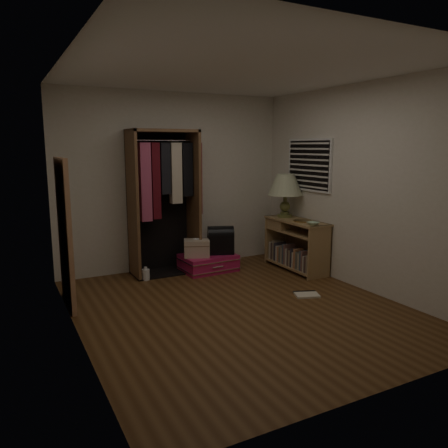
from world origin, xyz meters
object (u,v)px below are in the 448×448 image
at_px(pink_suitcase, 208,263).
at_px(table_lamp, 285,186).
at_px(console_bookshelf, 294,243).
at_px(open_wardrobe, 165,189).
at_px(floor_mirror, 65,233).
at_px(black_bag, 221,239).
at_px(train_case, 197,248).
at_px(white_jug, 146,274).

height_order(pink_suitcase, table_lamp, table_lamp).
xyz_separation_m(console_bookshelf, open_wardrobe, (-1.75, 0.72, 0.82)).
xyz_separation_m(floor_mirror, black_bag, (2.25, 0.53, -0.39)).
bearing_deg(pink_suitcase, floor_mirror, -168.09).
bearing_deg(pink_suitcase, table_lamp, -14.06).
distance_m(train_case, white_jug, 0.82).
height_order(floor_mirror, black_bag, floor_mirror).
distance_m(pink_suitcase, table_lamp, 1.65).
relative_size(floor_mirror, table_lamp, 2.59).
height_order(pink_suitcase, black_bag, black_bag).
bearing_deg(white_jug, open_wardrobe, 31.65).
bearing_deg(black_bag, table_lamp, 8.23).
xyz_separation_m(open_wardrobe, train_case, (0.37, -0.25, -0.85)).
bearing_deg(table_lamp, pink_suitcase, 168.93).
relative_size(console_bookshelf, black_bag, 2.52).
xyz_separation_m(train_case, table_lamp, (1.39, -0.21, 0.86)).
relative_size(black_bag, table_lamp, 0.68).
relative_size(train_case, table_lamp, 0.66).
distance_m(black_bag, white_jug, 1.22).
height_order(open_wardrobe, black_bag, open_wardrobe).
bearing_deg(open_wardrobe, white_jug, -148.35).
bearing_deg(open_wardrobe, table_lamp, -14.54).
distance_m(black_bag, table_lamp, 1.28).
bearing_deg(pink_suitcase, open_wardrobe, 155.53).
bearing_deg(white_jug, pink_suitcase, 1.39).
bearing_deg(console_bookshelf, floor_mirror, -179.15).
height_order(floor_mirror, white_jug, floor_mirror).
height_order(console_bookshelf, black_bag, console_bookshelf).
height_order(floor_mirror, table_lamp, floor_mirror).
xyz_separation_m(open_wardrobe, table_lamp, (1.76, -0.46, 0.01)).
bearing_deg(train_case, pink_suitcase, 28.69).
bearing_deg(black_bag, pink_suitcase, -164.09).
bearing_deg(train_case, open_wardrobe, 167.99).
height_order(open_wardrobe, floor_mirror, open_wardrobe).
bearing_deg(pink_suitcase, white_jug, 178.40).
relative_size(black_bag, white_jug, 2.38).
xyz_separation_m(pink_suitcase, black_bag, (0.20, -0.02, 0.33)).
bearing_deg(table_lamp, floor_mirror, -174.51).
bearing_deg(train_case, console_bookshelf, 2.71).
bearing_deg(open_wardrobe, floor_mirror, -152.62).
bearing_deg(train_case, floor_mirror, -142.73).
xyz_separation_m(console_bookshelf, pink_suitcase, (-1.19, 0.50, -0.27)).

